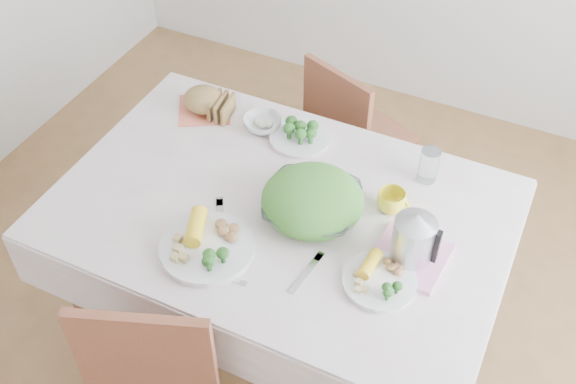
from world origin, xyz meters
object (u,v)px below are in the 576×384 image
at_px(salad_bowl, 312,206).
at_px(dinner_plate_right, 380,281).
at_px(chair_far, 361,128).
at_px(electric_kettle, 415,233).
at_px(dinner_plate_left, 207,248).
at_px(yellow_mug, 391,201).
at_px(dining_table, 281,278).

bearing_deg(salad_bowl, dinner_plate_right, -30.03).
relative_size(chair_far, dinner_plate_right, 3.71).
relative_size(salad_bowl, dinner_plate_right, 1.39).
distance_m(dinner_plate_right, electric_kettle, 0.18).
bearing_deg(chair_far, electric_kettle, 139.96).
xyz_separation_m(dinner_plate_left, yellow_mug, (0.46, 0.42, 0.03)).
relative_size(dining_table, chair_far, 1.66).
distance_m(chair_far, salad_bowl, 0.91).
height_order(dining_table, chair_far, chair_far).
xyz_separation_m(chair_far, yellow_mug, (0.35, -0.70, 0.34)).
height_order(chair_far, dinner_plate_right, chair_far).
height_order(salad_bowl, dinner_plate_right, salad_bowl).
distance_m(dinner_plate_left, yellow_mug, 0.62).
distance_m(dinner_plate_right, yellow_mug, 0.31).
bearing_deg(salad_bowl, electric_kettle, -6.94).
height_order(dining_table, yellow_mug, yellow_mug).
distance_m(dining_table, yellow_mug, 0.56).
bearing_deg(yellow_mug, dinner_plate_right, -76.55).
bearing_deg(dinner_plate_right, chair_far, 112.95).
xyz_separation_m(chair_far, salad_bowl, (0.13, -0.84, 0.34)).
distance_m(dining_table, chair_far, 0.86).
bearing_deg(chair_far, yellow_mug, 138.08).
bearing_deg(dining_table, chair_far, 91.15).
distance_m(yellow_mug, electric_kettle, 0.23).
height_order(dinner_plate_right, electric_kettle, electric_kettle).
distance_m(dining_table, salad_bowl, 0.44).
height_order(salad_bowl, dinner_plate_left, salad_bowl).
relative_size(dining_table, salad_bowl, 4.45).
relative_size(salad_bowl, dinner_plate_left, 1.05).
xyz_separation_m(chair_far, dinner_plate_right, (0.43, -1.01, 0.31)).
height_order(dinner_plate_left, electric_kettle, electric_kettle).
height_order(salad_bowl, yellow_mug, same).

